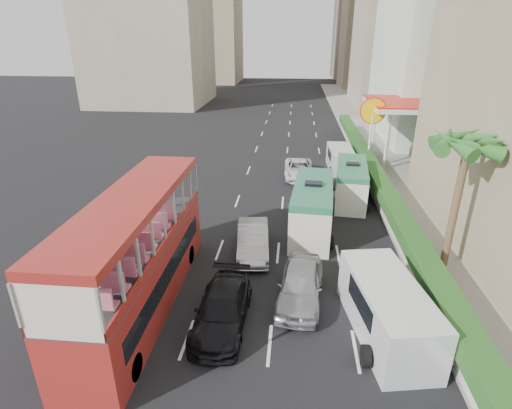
# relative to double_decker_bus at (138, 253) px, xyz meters

# --- Properties ---
(ground_plane) EXTENTS (200.00, 200.00, 0.00)m
(ground_plane) POSITION_rel_double_decker_bus_xyz_m (6.00, 0.00, -2.53)
(ground_plane) COLOR black
(ground_plane) RESTS_ON ground
(double_decker_bus) EXTENTS (2.50, 11.00, 5.06)m
(double_decker_bus) POSITION_rel_double_decker_bus_xyz_m (0.00, 0.00, 0.00)
(double_decker_bus) COLOR maroon
(double_decker_bus) RESTS_ON ground
(car_silver_lane_a) EXTENTS (2.06, 4.73, 1.51)m
(car_silver_lane_a) POSITION_rel_double_decker_bus_xyz_m (4.25, 4.89, -2.53)
(car_silver_lane_a) COLOR #AEB1B5
(car_silver_lane_a) RESTS_ON ground
(car_silver_lane_b) EXTENTS (2.33, 4.79, 1.57)m
(car_silver_lane_b) POSITION_rel_double_decker_bus_xyz_m (6.74, 0.93, -2.53)
(car_silver_lane_b) COLOR #AEB1B5
(car_silver_lane_b) RESTS_ON ground
(car_black) EXTENTS (2.09, 4.92, 1.42)m
(car_black) POSITION_rel_double_decker_bus_xyz_m (3.62, -0.96, -2.53)
(car_black) COLOR black
(car_black) RESTS_ON ground
(van_asset) EXTENTS (2.45, 4.99, 1.36)m
(van_asset) POSITION_rel_double_decker_bus_xyz_m (6.73, 17.66, -2.53)
(van_asset) COLOR silver
(van_asset) RESTS_ON ground
(minibus_near) EXTENTS (2.70, 6.70, 2.90)m
(minibus_near) POSITION_rel_double_decker_bus_xyz_m (7.44, 7.86, -1.08)
(minibus_near) COLOR silver
(minibus_near) RESTS_ON ground
(minibus_far) EXTENTS (2.58, 6.09, 2.62)m
(minibus_far) POSITION_rel_double_decker_bus_xyz_m (10.30, 12.90, -1.22)
(minibus_far) COLOR silver
(minibus_far) RESTS_ON ground
(panel_van_near) EXTENTS (3.15, 5.82, 2.21)m
(panel_van_near) POSITION_rel_double_decker_bus_xyz_m (10.02, -0.89, -1.43)
(panel_van_near) COLOR silver
(panel_van_near) RESTS_ON ground
(panel_van_far) EXTENTS (2.08, 4.80, 1.89)m
(panel_van_far) POSITION_rel_double_decker_bus_xyz_m (10.28, 20.09, -1.59)
(panel_van_far) COLOR silver
(panel_van_far) RESTS_ON ground
(sidewalk) EXTENTS (6.00, 120.00, 0.18)m
(sidewalk) POSITION_rel_double_decker_bus_xyz_m (15.00, 25.00, -2.44)
(sidewalk) COLOR #99968C
(sidewalk) RESTS_ON ground
(kerb_wall) EXTENTS (0.30, 44.00, 1.00)m
(kerb_wall) POSITION_rel_double_decker_bus_xyz_m (12.20, 14.00, -1.85)
(kerb_wall) COLOR silver
(kerb_wall) RESTS_ON sidewalk
(hedge) EXTENTS (1.10, 44.00, 0.70)m
(hedge) POSITION_rel_double_decker_bus_xyz_m (12.20, 14.00, -1.00)
(hedge) COLOR #2D6626
(hedge) RESTS_ON kerb_wall
(palm_tree) EXTENTS (0.36, 0.36, 6.40)m
(palm_tree) POSITION_rel_double_decker_bus_xyz_m (13.80, 4.00, 0.85)
(palm_tree) COLOR brown
(palm_tree) RESTS_ON sidewalk
(shell_station) EXTENTS (6.50, 8.00, 5.50)m
(shell_station) POSITION_rel_double_decker_bus_xyz_m (16.00, 23.00, 0.22)
(shell_station) COLOR silver
(shell_station) RESTS_ON ground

